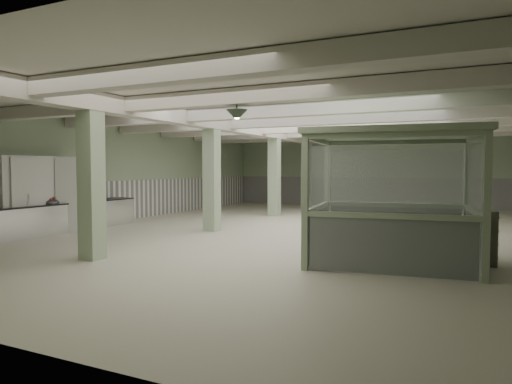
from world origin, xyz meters
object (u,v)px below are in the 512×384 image
at_px(prep_counter, 66,217).
at_px(walkin_cooler, 38,194).
at_px(filing_cabinet, 487,238).
at_px(guard_booth, 393,175).

height_order(prep_counter, walkin_cooler, walkin_cooler).
xyz_separation_m(prep_counter, walkin_cooler, (-0.08, -0.93, 0.76)).
distance_m(prep_counter, filing_cabinet, 11.71).
relative_size(prep_counter, filing_cabinet, 4.74).
bearing_deg(walkin_cooler, guard_booth, 2.66).
bearing_deg(prep_counter, guard_booth, -2.69).
bearing_deg(guard_booth, prep_counter, 169.98).
bearing_deg(walkin_cooler, filing_cabinet, 4.92).
height_order(prep_counter, guard_booth, guard_booth).
relative_size(prep_counter, walkin_cooler, 1.98).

